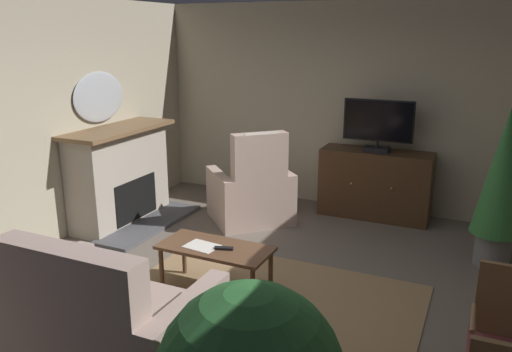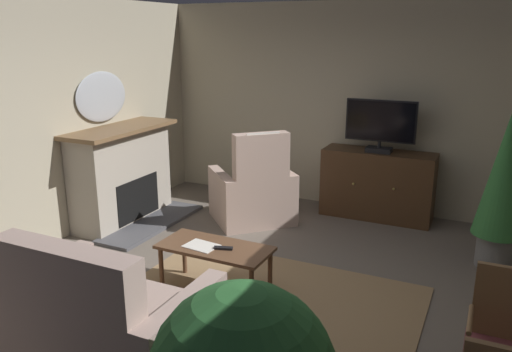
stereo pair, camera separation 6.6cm
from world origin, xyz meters
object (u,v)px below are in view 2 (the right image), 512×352
object	(u,v)px
sofa_floral	(104,324)
potted_plant_on_hearth_side	(504,183)
wall_mirror_oval	(102,97)
folded_newspaper	(201,246)
television	(381,125)
side_chair_beside_plant	(506,344)
tv_remote	(223,248)
tv_cabinet	(377,186)
coffee_table	(215,252)
armchair_by_fireplace	(254,194)
fireplace	(123,176)

from	to	relation	value
sofa_floral	potted_plant_on_hearth_side	distance (m)	3.96
wall_mirror_oval	folded_newspaper	world-z (taller)	wall_mirror_oval
television	side_chair_beside_plant	distance (m)	3.65
television	tv_remote	xyz separation A→B (m)	(-0.79, -2.63, -0.76)
tv_cabinet	television	size ratio (longest dim) A/B	1.62
wall_mirror_oval	side_chair_beside_plant	distance (m)	5.09
television	coffee_table	world-z (taller)	television
armchair_by_fireplace	potted_plant_on_hearth_side	bearing A→B (deg)	-2.09
tv_remote	side_chair_beside_plant	distance (m)	2.38
side_chair_beside_plant	potted_plant_on_hearth_side	xyz separation A→B (m)	(-0.07, 2.35, 0.38)
potted_plant_on_hearth_side	fireplace	bearing A→B (deg)	-172.56
tv_remote	armchair_by_fireplace	distance (m)	1.94
coffee_table	sofa_floral	distance (m)	1.31
sofa_floral	potted_plant_on_hearth_side	size ratio (longest dim) A/B	0.85
tv_cabinet	tv_remote	distance (m)	2.80
coffee_table	potted_plant_on_hearth_side	xyz separation A→B (m)	(2.33, 1.72, 0.50)
tv_cabinet	potted_plant_on_hearth_side	world-z (taller)	potted_plant_on_hearth_side
fireplace	potted_plant_on_hearth_side	bearing A→B (deg)	7.44
tv_cabinet	sofa_floral	distance (m)	4.10
coffee_table	sofa_floral	world-z (taller)	sofa_floral
tv_remote	sofa_floral	distance (m)	1.31
television	tv_remote	bearing A→B (deg)	-106.72
television	armchair_by_fireplace	bearing A→B (deg)	-150.44
wall_mirror_oval	television	xyz separation A→B (m)	(3.14, 1.45, -0.34)
sofa_floral	wall_mirror_oval	bearing A→B (deg)	130.32
tv_remote	sofa_floral	world-z (taller)	sofa_floral
television	side_chair_beside_plant	xyz separation A→B (m)	(1.51, -3.24, -0.72)
tv_remote	tv_cabinet	bearing A→B (deg)	55.78
tv_cabinet	tv_remote	size ratio (longest dim) A/B	8.29
fireplace	sofa_floral	size ratio (longest dim) A/B	1.14
wall_mirror_oval	sofa_floral	size ratio (longest dim) A/B	0.62
coffee_table	wall_mirror_oval	bearing A→B (deg)	152.76
sofa_floral	television	bearing A→B (deg)	74.89
coffee_table	tv_remote	size ratio (longest dim) A/B	6.16
folded_newspaper	sofa_floral	size ratio (longest dim) A/B	0.21
wall_mirror_oval	potted_plant_on_hearth_side	world-z (taller)	wall_mirror_oval
side_chair_beside_plant	television	bearing A→B (deg)	115.02
folded_newspaper	potted_plant_on_hearth_side	size ratio (longest dim) A/B	0.18
tv_remote	side_chair_beside_plant	bearing A→B (deg)	-32.55
armchair_by_fireplace	potted_plant_on_hearth_side	size ratio (longest dim) A/B	0.76
television	coffee_table	bearing A→B (deg)	-108.95
tv_cabinet	coffee_table	xyz separation A→B (m)	(-0.89, -2.66, -0.02)
television	folded_newspaper	distance (m)	2.95
fireplace	wall_mirror_oval	size ratio (longest dim) A/B	1.84
wall_mirror_oval	potted_plant_on_hearth_side	size ratio (longest dim) A/B	0.53
coffee_table	tv_cabinet	bearing A→B (deg)	71.40
sofa_floral	potted_plant_on_hearth_side	bearing A→B (deg)	50.49
television	potted_plant_on_hearth_side	size ratio (longest dim) A/B	0.53
folded_newspaper	tv_remote	bearing A→B (deg)	13.15
tv_cabinet	armchair_by_fireplace	world-z (taller)	armchair_by_fireplace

